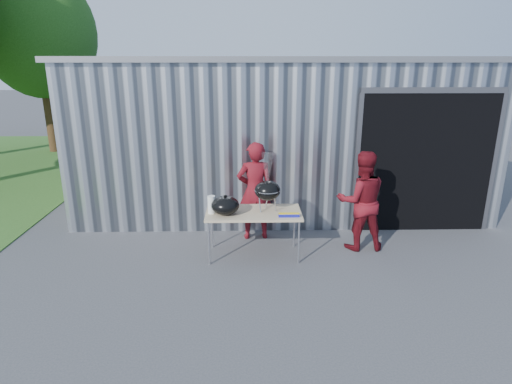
{
  "coord_description": "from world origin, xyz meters",
  "views": [
    {
      "loc": [
        0.08,
        -5.68,
        3.06
      ],
      "look_at": [
        0.24,
        0.75,
        1.05
      ],
      "focal_mm": 30.0,
      "sensor_mm": 36.0,
      "label": 1
    }
  ],
  "objects_px": {
    "folding_table": "(254,214)",
    "person_bystander": "(361,201)",
    "person_cook": "(255,191)",
    "kettle_grill": "(268,185)"
  },
  "relations": [
    {
      "from": "kettle_grill",
      "to": "person_cook",
      "type": "xyz_separation_m",
      "value": [
        -0.18,
        0.68,
        -0.31
      ]
    },
    {
      "from": "folding_table",
      "to": "person_bystander",
      "type": "height_order",
      "value": "person_bystander"
    },
    {
      "from": "person_cook",
      "to": "person_bystander",
      "type": "relative_size",
      "value": 1.04
    },
    {
      "from": "person_cook",
      "to": "person_bystander",
      "type": "xyz_separation_m",
      "value": [
        1.73,
        -0.48,
        -0.03
      ]
    },
    {
      "from": "folding_table",
      "to": "kettle_grill",
      "type": "height_order",
      "value": "kettle_grill"
    },
    {
      "from": "kettle_grill",
      "to": "person_cook",
      "type": "height_order",
      "value": "person_cook"
    },
    {
      "from": "kettle_grill",
      "to": "person_bystander",
      "type": "bearing_deg",
      "value": 7.35
    },
    {
      "from": "folding_table",
      "to": "person_bystander",
      "type": "distance_m",
      "value": 1.79
    },
    {
      "from": "person_bystander",
      "to": "folding_table",
      "type": "bearing_deg",
      "value": 7.01
    },
    {
      "from": "person_bystander",
      "to": "kettle_grill",
      "type": "bearing_deg",
      "value": 6.25
    }
  ]
}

